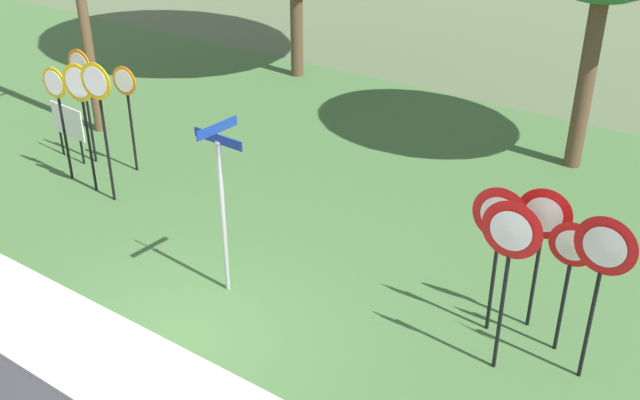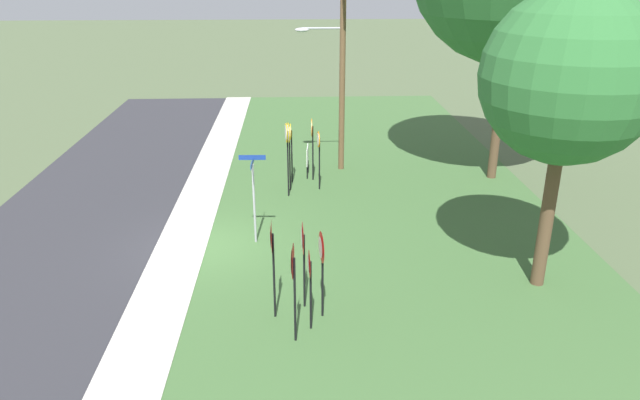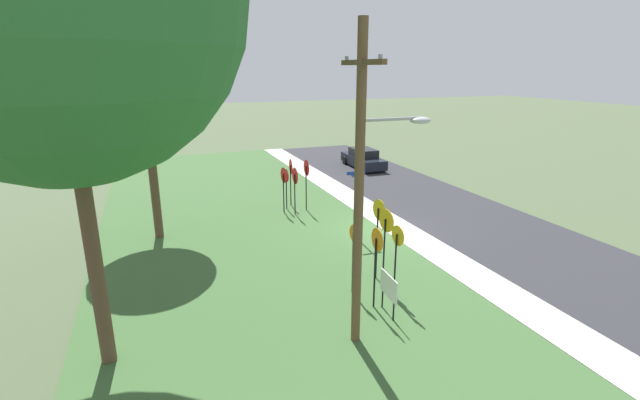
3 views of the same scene
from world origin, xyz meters
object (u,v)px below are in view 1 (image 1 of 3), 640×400
(yield_sign_far_left, at_px, (570,259))
(notice_board, at_px, (68,124))
(street_name_post, at_px, (222,195))
(stop_sign_far_left, at_px, (83,82))
(yield_sign_center, at_px, (542,227))
(stop_sign_far_center, at_px, (58,100))
(stop_sign_near_right, at_px, (99,103))
(stop_sign_far_right, at_px, (81,100))
(yield_sign_near_right, at_px, (499,227))
(yield_sign_far_right, at_px, (509,247))
(yield_sign_near_left, at_px, (602,261))
(stop_sign_near_left, at_px, (127,98))

(yield_sign_far_left, height_order, notice_board, yield_sign_far_left)
(street_name_post, bearing_deg, stop_sign_far_left, 163.01)
(stop_sign_far_left, xyz_separation_m, yield_sign_center, (10.02, -0.11, -0.13))
(stop_sign_far_center, height_order, notice_board, stop_sign_far_center)
(notice_board, bearing_deg, yield_sign_far_left, 2.88)
(stop_sign_near_right, height_order, stop_sign_far_right, stop_sign_near_right)
(stop_sign_far_center, xyz_separation_m, stop_sign_far_right, (0.87, -0.08, 0.22))
(yield_sign_center, bearing_deg, stop_sign_far_left, 172.15)
(yield_sign_near_right, xyz_separation_m, yield_sign_far_right, (0.44, -0.75, 0.21))
(yield_sign_near_left, distance_m, yield_sign_far_left, 0.70)
(stop_sign_far_center, distance_m, yield_sign_far_left, 10.31)
(stop_sign_near_left, height_order, notice_board, stop_sign_near_left)
(stop_sign_far_left, distance_m, stop_sign_far_right, 1.46)
(stop_sign_far_center, xyz_separation_m, yield_sign_far_right, (9.74, -0.45, 0.23))
(yield_sign_far_right, bearing_deg, stop_sign_far_right, 176.26)
(stop_sign_far_left, relative_size, yield_sign_far_left, 1.22)
(yield_sign_near_left, height_order, yield_sign_far_left, yield_sign_near_left)
(stop_sign_near_right, height_order, notice_board, stop_sign_near_right)
(stop_sign_far_center, xyz_separation_m, notice_board, (-0.76, 0.67, -0.91))
(yield_sign_far_left, relative_size, yield_sign_center, 0.91)
(stop_sign_far_left, height_order, street_name_post, street_name_post)
(street_name_post, bearing_deg, stop_sign_far_right, 169.14)
(stop_sign_near_right, xyz_separation_m, street_name_post, (3.94, -1.00, -0.34))
(street_name_post, relative_size, notice_board, 2.31)
(stop_sign_far_left, xyz_separation_m, yield_sign_far_left, (10.56, -0.42, -0.31))
(yield_sign_far_right, bearing_deg, street_name_post, -172.21)
(notice_board, bearing_deg, stop_sign_far_right, -20.52)
(stop_sign_near_left, height_order, stop_sign_near_right, stop_sign_near_right)
(stop_sign_near_right, distance_m, yield_sign_far_left, 8.83)
(stop_sign_near_left, bearing_deg, yield_sign_near_right, -11.44)
(stop_sign_near_left, relative_size, yield_sign_center, 1.00)
(yield_sign_near_left, distance_m, yield_sign_near_right, 1.50)
(stop_sign_near_right, xyz_separation_m, yield_sign_near_left, (9.28, 0.19, -0.18))
(stop_sign_far_left, bearing_deg, stop_sign_near_left, 12.45)
(yield_sign_near_right, height_order, notice_board, yield_sign_near_right)
(stop_sign_near_right, relative_size, stop_sign_far_right, 1.06)
(stop_sign_far_left, relative_size, yield_sign_near_right, 1.07)
(yield_sign_near_left, bearing_deg, yield_sign_center, 150.35)
(street_name_post, height_order, notice_board, street_name_post)
(stop_sign_near_right, bearing_deg, stop_sign_near_left, 112.33)
(stop_sign_far_right, bearing_deg, yield_sign_near_right, -5.54)
(stop_sign_near_left, xyz_separation_m, yield_sign_far_right, (8.91, -1.52, 0.32))
(yield_sign_near_right, bearing_deg, yield_sign_far_left, 5.27)
(stop_sign_near_right, bearing_deg, stop_sign_far_left, 143.86)
(stop_sign_far_right, distance_m, yield_sign_near_left, 9.91)
(stop_sign_far_left, xyz_separation_m, stop_sign_far_center, (0.26, -0.85, -0.11))
(stop_sign_near_right, height_order, yield_sign_center, stop_sign_near_right)
(stop_sign_near_right, height_order, stop_sign_far_center, stop_sign_near_right)
(stop_sign_near_left, height_order, yield_sign_center, stop_sign_near_left)
(yield_sign_far_left, distance_m, yield_sign_far_right, 1.13)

